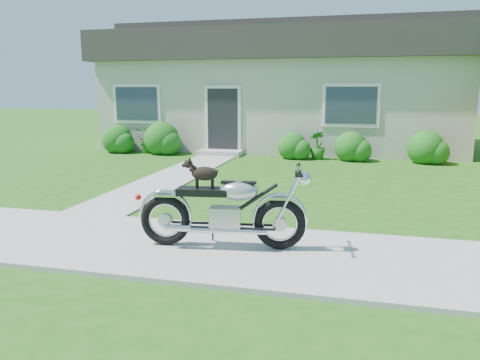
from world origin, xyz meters
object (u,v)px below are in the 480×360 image
potted_plant_right (318,145)px  motorcycle_with_dog (225,209)px  potted_plant_left (147,141)px  house (284,87)px

potted_plant_right → motorcycle_with_dog: 8.53m
potted_plant_left → potted_plant_right: (5.57, 0.00, 0.01)m
potted_plant_left → potted_plant_right: potted_plant_right is taller
house → potted_plant_left: size_ratio=15.13×
potted_plant_right → motorcycle_with_dog: size_ratio=0.38×
motorcycle_with_dog → house: bearing=88.0°
house → motorcycle_with_dog: size_ratio=5.68×
potted_plant_left → motorcycle_with_dog: size_ratio=0.38×
house → potted_plant_right: house is taller
potted_plant_left → potted_plant_right: 5.57m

